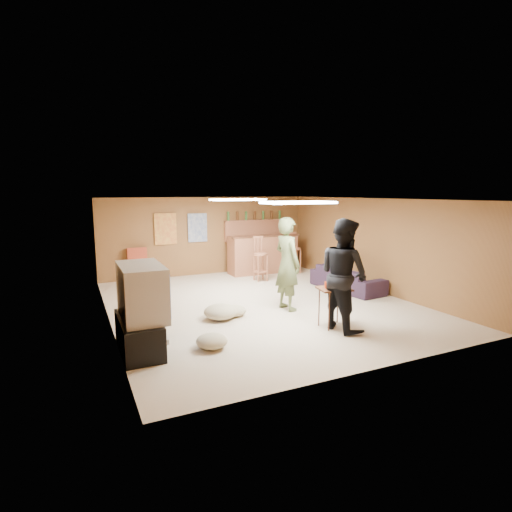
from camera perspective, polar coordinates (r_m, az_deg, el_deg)
name	(u,v)px	position (r m, az deg, el deg)	size (l,w,h in m)	color
ground	(260,304)	(8.52, 0.57, -6.85)	(7.00, 7.00, 0.00)	#C3B095
ceiling	(260,199)	(8.19, 0.60, 8.11)	(6.00, 7.00, 0.02)	silver
wall_back	(207,236)	(11.52, -6.96, 2.87)	(6.00, 0.02, 2.20)	brown
wall_front	(377,290)	(5.40, 16.86, -4.64)	(6.00, 0.02, 2.20)	brown
wall_left	(107,263)	(7.51, -20.54, -1.01)	(0.02, 7.00, 2.20)	brown
wall_right	(373,245)	(9.94, 16.39, 1.57)	(0.02, 7.00, 2.20)	brown
tv_stand	(139,334)	(6.31, -16.39, -10.69)	(0.55, 1.30, 0.50)	black
dvd_box	(154,338)	(6.37, -14.36, -11.35)	(0.35, 0.50, 0.08)	#B2B2B7
tv_body	(142,292)	(6.13, -16.02, -4.90)	(0.60, 1.10, 0.80)	#B2B2B7
tv_screen	(163,289)	(6.18, -13.17, -4.66)	(0.02, 0.95, 0.65)	navy
bar_counter	(263,254)	(11.64, 0.98, 0.27)	(2.00, 0.60, 1.10)	#975537
bar_lip	(267,236)	(11.34, 1.54, 2.84)	(2.10, 0.12, 0.05)	#472616
bar_shelf	(256,221)	(11.94, 0.04, 5.09)	(2.00, 0.18, 0.05)	#975537
bar_backing	(256,231)	(11.98, 0.00, 3.66)	(2.00, 0.14, 0.60)	#975537
poster_left	(165,229)	(11.14, -12.80, 3.79)	(0.60, 0.03, 0.85)	#BF3F26
poster_right	(197,228)	(11.36, -8.36, 4.02)	(0.55, 0.03, 0.80)	#334C99
folding_chair_stack	(138,265)	(10.96, -16.54, -1.20)	(0.50, 0.14, 0.90)	#AA381F
ceiling_panel_front	(298,203)	(6.87, 6.05, 7.60)	(1.20, 0.60, 0.04)	white
ceiling_panel_back	(238,200)	(9.29, -2.63, 8.04)	(1.20, 0.60, 0.04)	white
person_olive	(287,264)	(7.97, 4.50, -1.13)	(0.68, 0.45, 1.86)	#556037
person_black	(343,275)	(6.95, 12.37, -2.60)	(0.93, 0.73, 1.92)	black
sofa	(347,279)	(9.89, 12.87, -3.16)	(1.92, 0.75, 0.56)	black
tray_table	(333,307)	(7.17, 11.01, -7.22)	(0.54, 0.43, 0.70)	#472616
cup_red_near	(327,285)	(7.02, 10.09, -4.11)	(0.08, 0.08, 0.11)	red
cup_red_far	(341,285)	(7.08, 12.06, -4.03)	(0.09, 0.09, 0.12)	red
cup_blue	(336,283)	(7.21, 11.41, -3.78)	(0.09, 0.09, 0.12)	#161798
bar_stool_left	(261,261)	(10.57, 0.66, -0.70)	(0.34, 0.34, 1.08)	#975537
bar_stool_right	(294,253)	(11.63, 5.50, 0.48)	(0.38, 0.38, 1.20)	#975537
cushion_near_tv	(220,312)	(7.54, -5.10, -7.93)	(0.62, 0.62, 0.28)	tan
cushion_mid	(234,311)	(7.72, -3.13, -7.79)	(0.46, 0.46, 0.21)	tan
cushion_far	(212,341)	(6.23, -6.34, -11.99)	(0.48, 0.48, 0.22)	tan
bottle_row	(255,215)	(11.88, -0.18, 5.82)	(1.76, 0.08, 0.26)	#3F7233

